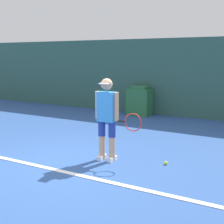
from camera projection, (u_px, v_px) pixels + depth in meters
name	position (u px, v px, depth m)	size (l,w,h in m)	color
ground_plane	(63.00, 164.00, 5.84)	(24.00, 24.00, 0.00)	#2D5193
back_wall	(167.00, 77.00, 10.42)	(24.00, 0.10, 2.57)	#2D564C
court_baseline	(51.00, 169.00, 5.55)	(21.60, 0.10, 0.01)	white
tennis_player	(107.00, 116.00, 5.89)	(0.95, 0.29, 1.58)	tan
tennis_ball	(166.00, 163.00, 5.78)	(0.07, 0.07, 0.07)	#D1E533
covered_chair	(140.00, 101.00, 10.61)	(0.77, 0.61, 1.00)	#28663D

